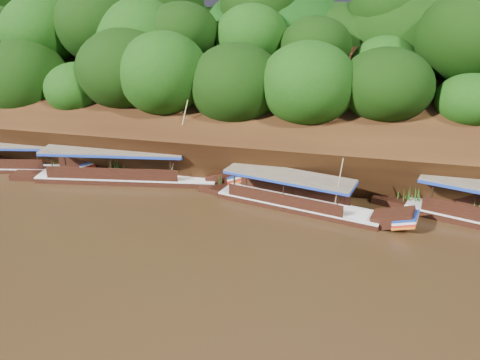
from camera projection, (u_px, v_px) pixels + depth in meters
The scene contains 6 objects.
ground at pixel (270, 263), 25.60m from camera, with size 160.00×160.00×0.00m, color black.
riverbank at pixel (313, 122), 45.26m from camera, with size 120.00×30.06×19.40m.
boat_1 at pixel (307, 203), 31.49m from camera, with size 13.40×4.74×4.72m.
boat_2 at pixel (138, 174), 36.17m from camera, with size 16.64×4.78×6.89m.
boat_3 at pixel (18, 164), 38.44m from camera, with size 12.98×4.43×2.73m.
reeds at pixel (265, 180), 34.26m from camera, with size 49.28×2.24×1.97m.
Camera 1 is at (3.66, -21.68, 13.97)m, focal length 35.00 mm.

